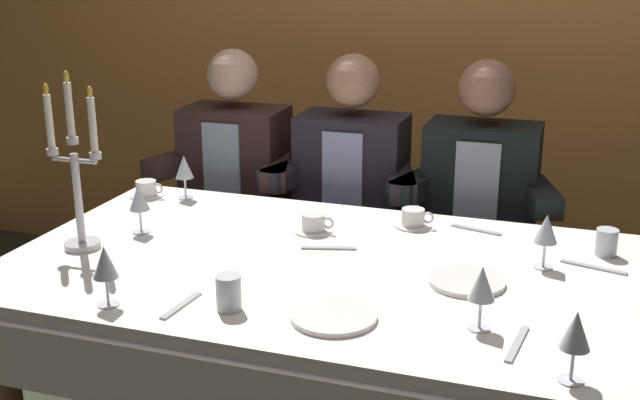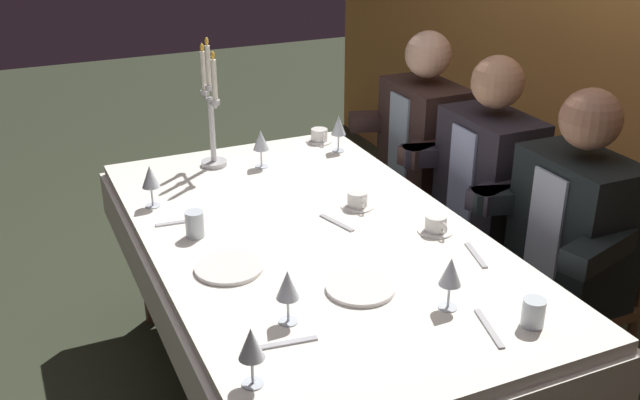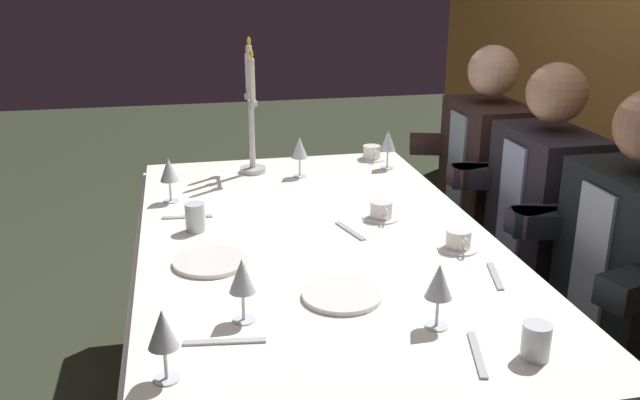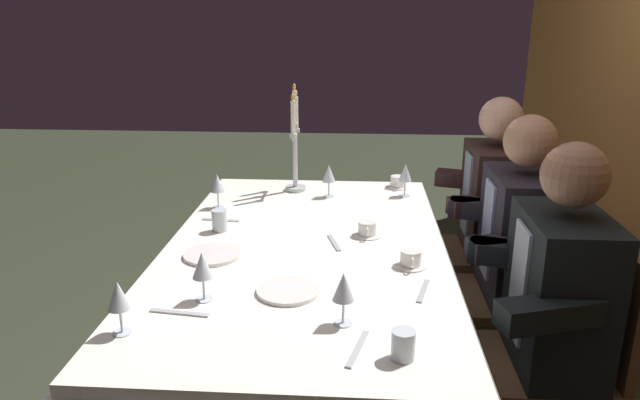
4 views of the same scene
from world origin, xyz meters
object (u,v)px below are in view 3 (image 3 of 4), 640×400
at_px(coffee_cup_0, 381,211).
at_px(water_tumbler_1, 536,341).
at_px(coffee_cup_1, 459,241).
at_px(wine_glass_2, 163,330).
at_px(wine_glass_1, 388,142).
at_px(wine_glass_4, 300,149).
at_px(dinner_plate_0, 211,261).
at_px(seated_diner_1, 546,202).
at_px(coffee_cup_2, 372,153).
at_px(wine_glass_5, 169,171).
at_px(wine_glass_0, 242,278).
at_px(dinner_plate_1, 342,295).
at_px(seated_diner_0, 487,164).
at_px(wine_glass_3, 439,283).
at_px(dining_table, 318,273).
at_px(candelabra, 251,120).
at_px(water_tumbler_0, 195,217).
at_px(seated_diner_2, 633,258).

bearing_deg(coffee_cup_0, water_tumbler_1, 5.50).
bearing_deg(coffee_cup_1, wine_glass_2, -58.60).
bearing_deg(wine_glass_1, wine_glass_4, -84.25).
relative_size(dinner_plate_0, seated_diner_1, 0.18).
bearing_deg(wine_glass_2, coffee_cup_2, 150.37).
bearing_deg(seated_diner_1, wine_glass_5, -101.29).
bearing_deg(wine_glass_0, dinner_plate_1, 104.81).
bearing_deg(seated_diner_0, wine_glass_5, -79.72).
bearing_deg(wine_glass_3, wine_glass_2, -81.41).
xyz_separation_m(dining_table, seated_diner_1, (-0.19, 0.89, 0.11)).
distance_m(dinner_plate_1, wine_glass_5, 0.97).
relative_size(dinner_plate_1, wine_glass_2, 1.29).
bearing_deg(coffee_cup_1, seated_diner_0, 150.62).
distance_m(candelabra, seated_diner_0, 1.03).
distance_m(coffee_cup_0, seated_diner_1, 0.64).
xyz_separation_m(candelabra, wine_glass_2, (1.46, -0.35, -0.10)).
bearing_deg(coffee_cup_1, wine_glass_5, -126.05).
height_order(wine_glass_0, wine_glass_1, same).
bearing_deg(wine_glass_1, coffee_cup_1, -2.51).
xyz_separation_m(dinner_plate_1, coffee_cup_2, (-1.25, 0.43, 0.02)).
bearing_deg(wine_glass_0, wine_glass_4, 163.34).
height_order(dining_table, wine_glass_0, wine_glass_0).
relative_size(wine_glass_3, wine_glass_4, 1.00).
height_order(water_tumbler_0, seated_diner_2, seated_diner_2).
distance_m(seated_diner_0, seated_diner_1, 0.51).
relative_size(wine_glass_1, coffee_cup_1, 1.24).
relative_size(coffee_cup_2, seated_diner_2, 0.11).
xyz_separation_m(wine_glass_3, seated_diner_0, (-1.30, 0.72, -0.12)).
bearing_deg(water_tumbler_0, wine_glass_1, 124.22).
xyz_separation_m(wine_glass_5, water_tumbler_1, (1.22, 0.78, -0.07)).
bearing_deg(dinner_plate_0, dining_table, 110.04).
distance_m(dining_table, wine_glass_1, 0.86).
bearing_deg(wine_glass_2, dinner_plate_1, 122.84).
bearing_deg(coffee_cup_1, wine_glass_1, 177.49).
height_order(dining_table, wine_glass_2, wine_glass_2).
height_order(wine_glass_5, seated_diner_0, seated_diner_0).
bearing_deg(wine_glass_3, coffee_cup_0, 173.94).
height_order(coffee_cup_0, seated_diner_1, seated_diner_1).
bearing_deg(wine_glass_3, water_tumbler_1, 43.62).
distance_m(candelabra, seated_diner_2, 1.50).
height_order(dinner_plate_1, wine_glass_3, wine_glass_3).
relative_size(dining_table, dinner_plate_1, 9.19).
height_order(wine_glass_3, seated_diner_1, seated_diner_1).
xyz_separation_m(dinner_plate_0, water_tumbler_1, (0.65, 0.67, 0.03)).
height_order(wine_glass_3, coffee_cup_0, wine_glass_3).
xyz_separation_m(coffee_cup_0, coffee_cup_2, (-0.72, 0.17, 0.00)).
bearing_deg(water_tumbler_1, wine_glass_2, -95.50).
xyz_separation_m(candelabra, seated_diner_2, (1.09, 1.00, -0.22)).
relative_size(wine_glass_5, coffee_cup_1, 1.24).
distance_m(dinner_plate_0, wine_glass_5, 0.60).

